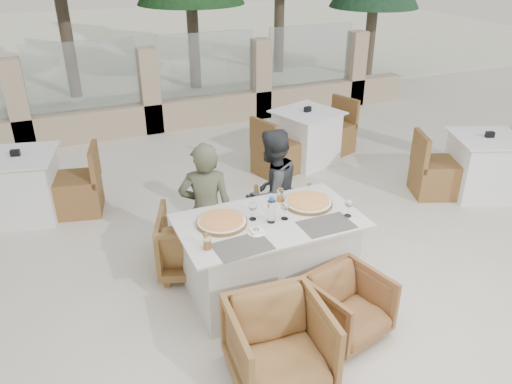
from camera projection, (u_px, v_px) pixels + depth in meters
name	position (u px, v px, depth m)	size (l,w,h in m)	color
ground	(272.00, 296.00, 4.61)	(80.00, 80.00, 0.00)	beige
sand_patch	(89.00, 40.00, 16.05)	(30.00, 16.00, 0.01)	#F6EFC9
perimeter_wall_far	(149.00, 85.00, 8.17)	(10.00, 0.34, 1.60)	tan
dining_table	(269.00, 257.00, 4.50)	(1.60, 0.90, 0.77)	beige
placemat_near_left	(243.00, 246.00, 3.95)	(0.45, 0.30, 0.00)	#56514A
placemat_near_right	(326.00, 225.00, 4.25)	(0.45, 0.30, 0.00)	#534E47
pizza_left	(222.00, 221.00, 4.25)	(0.44, 0.44, 0.06)	#C6461B
pizza_right	(308.00, 202.00, 4.56)	(0.45, 0.45, 0.06)	orange
water_bottle	(271.00, 210.00, 4.24)	(0.07, 0.07, 0.24)	#9EB4D0
wine_glass_centre	(253.00, 210.00, 4.29)	(0.08, 0.08, 0.18)	white
wine_glass_near	(285.00, 210.00, 4.30)	(0.08, 0.08, 0.18)	white
wine_glass_corner	(349.00, 207.00, 4.34)	(0.08, 0.08, 0.18)	silver
beer_glass_left	(207.00, 242.00, 3.90)	(0.07, 0.07, 0.13)	orange
beer_glass_right	(280.00, 195.00, 4.61)	(0.06, 0.06, 0.13)	gold
olive_dish	(256.00, 231.00, 4.12)	(0.11, 0.11, 0.04)	white
armchair_far_left	(195.00, 241.00, 4.86)	(0.69, 0.70, 0.64)	olive
armchair_far_right	(285.00, 219.00, 5.28)	(0.63, 0.65, 0.59)	olive
armchair_near_left	(279.00, 345.00, 3.61)	(0.69, 0.71, 0.65)	olive
armchair_near_right	(348.00, 306.00, 4.08)	(0.58, 0.60, 0.54)	brown
diner_left	(206.00, 211.00, 4.65)	(0.50, 0.33, 1.36)	#4B4D38
diner_right	(272.00, 193.00, 5.02)	(0.65, 0.50, 1.33)	#333638
bg_table_a	(23.00, 186.00, 5.77)	(1.64, 0.82, 0.77)	silver
bg_table_b	(306.00, 137.00, 7.20)	(1.64, 0.82, 0.77)	white
bg_table_c	(483.00, 166.00, 6.30)	(1.64, 0.82, 0.77)	white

